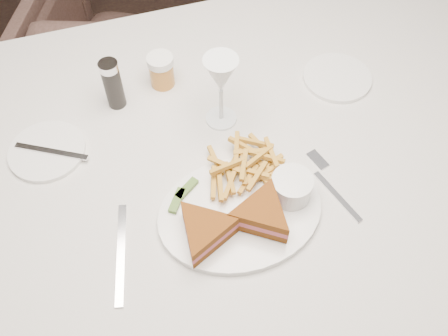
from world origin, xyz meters
TOP-DOWN VIEW (x-y plane):
  - ground at (0.00, 0.00)m, footprint 5.00×5.00m
  - table at (0.08, -0.09)m, footprint 1.58×1.07m
  - chair_far at (0.03, 0.81)m, footprint 0.84×0.81m
  - table_setting at (0.09, -0.13)m, footprint 0.83×0.60m

SIDE VIEW (x-z plane):
  - ground at x=0.00m, z-range 0.00..0.00m
  - chair_far at x=0.03m, z-range 0.00..0.67m
  - table at x=0.08m, z-range 0.00..0.75m
  - table_setting at x=0.09m, z-range 0.70..0.88m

